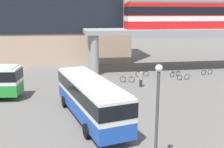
% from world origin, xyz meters
% --- Properties ---
extents(ground_plane, '(120.00, 120.00, 0.00)m').
position_xyz_m(ground_plane, '(0.00, 10.00, 0.00)').
color(ground_plane, '#605E5B').
extents(station_building, '(29.19, 11.39, 18.54)m').
position_xyz_m(station_building, '(-7.34, 29.83, 9.27)').
color(station_building, tan).
rests_on(station_building, ground_plane).
extents(elevated_platform, '(30.70, 6.56, 5.98)m').
position_xyz_m(elevated_platform, '(14.59, 18.90, 5.15)').
color(elevated_platform, gray).
rests_on(elevated_platform, ground_plane).
extents(train, '(20.38, 2.96, 3.84)m').
position_xyz_m(train, '(15.32, 18.90, 7.95)').
color(train, red).
rests_on(train, elevated_platform).
extents(bus_main, '(5.10, 11.33, 3.22)m').
position_xyz_m(bus_main, '(-1.38, 1.14, 1.99)').
color(bus_main, '#1E4CB2').
rests_on(bus_main, ground_plane).
extents(bicycle_silver, '(1.78, 0.33, 1.04)m').
position_xyz_m(bicycle_silver, '(11.16, 12.14, 0.36)').
color(bicycle_silver, black).
rests_on(bicycle_silver, ground_plane).
extents(bicycle_green, '(1.74, 0.53, 1.04)m').
position_xyz_m(bicycle_green, '(3.96, 12.02, 0.36)').
color(bicycle_green, black).
rests_on(bicycle_green, ground_plane).
extents(bicycle_black, '(1.67, 0.76, 1.04)m').
position_xyz_m(bicycle_black, '(10.83, 13.98, 0.36)').
color(bicycle_black, black).
rests_on(bicycle_black, ground_plane).
extents(bicycle_blue, '(1.79, 0.07, 1.04)m').
position_xyz_m(bicycle_blue, '(6.55, 14.76, 0.36)').
color(bicycle_blue, black).
rests_on(bicycle_blue, ground_plane).
extents(bicycle_brown, '(1.77, 0.38, 1.04)m').
position_xyz_m(bicycle_brown, '(15.55, 14.44, 0.36)').
color(bicycle_brown, black).
rests_on(bicycle_brown, ground_plane).
extents(pedestrian_waiting_near_stop, '(0.47, 0.46, 1.80)m').
position_xyz_m(pedestrian_waiting_near_stop, '(-3.30, 10.19, 0.85)').
color(pedestrian_waiting_near_stop, gray).
rests_on(pedestrian_waiting_near_stop, ground_plane).
extents(pedestrian_at_kerb, '(0.48, 0.42, 1.76)m').
position_xyz_m(pedestrian_at_kerb, '(5.02, 9.76, 0.83)').
color(pedestrian_at_kerb, '#26262D').
rests_on(pedestrian_at_kerb, ground_plane).
extents(lamp_post, '(0.36, 0.36, 5.66)m').
position_xyz_m(lamp_post, '(1.50, -6.36, 3.38)').
color(lamp_post, '#3F3F44').
rests_on(lamp_post, ground_plane).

